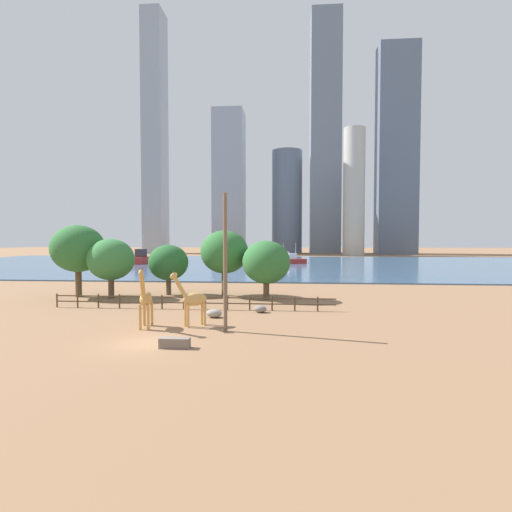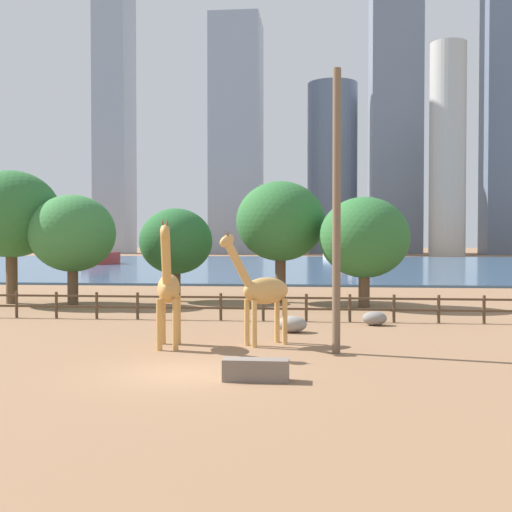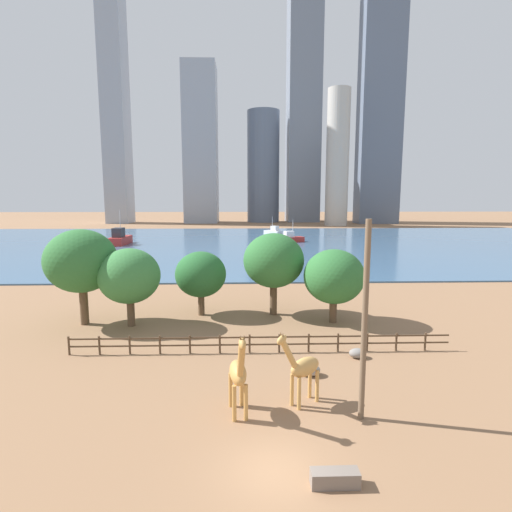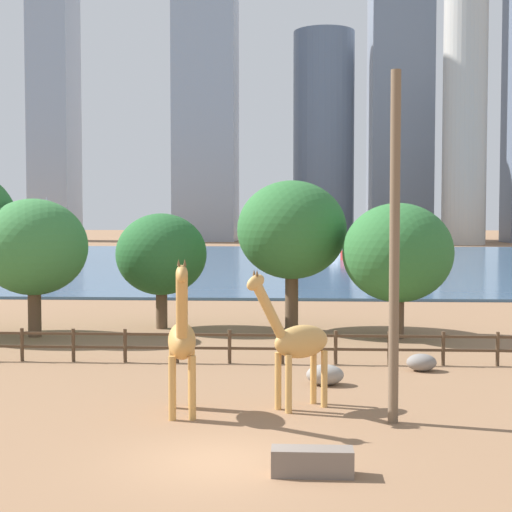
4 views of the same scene
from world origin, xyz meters
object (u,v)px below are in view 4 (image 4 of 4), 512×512
at_px(tree_left_small, 398,253).
at_px(tree_right_small, 161,255).
at_px(giraffe_tall, 297,342).
at_px(boulder_near_fence, 421,362).
at_px(utility_pole, 394,248).
at_px(tree_center_broad, 292,230).
at_px(boat_sailboat, 365,253).
at_px(boat_tug, 335,247).
at_px(giraffe_companion, 182,341).
at_px(boat_ferry, 45,250).
at_px(feeding_trough, 312,462).
at_px(tree_left_large, 34,247).
at_px(boulder_by_pole, 325,375).

relative_size(tree_left_small, tree_right_small, 1.08).
height_order(giraffe_tall, tree_right_small, tree_right_small).
xyz_separation_m(giraffe_tall, boulder_near_fence, (4.56, 5.88, -1.68)).
relative_size(boulder_near_fence, tree_left_small, 0.17).
distance_m(utility_pole, tree_center_broad, 17.64).
height_order(boat_sailboat, boat_tug, boat_sailboat).
relative_size(giraffe_companion, boat_ferry, 0.53).
height_order(feeding_trough, tree_left_small, tree_left_small).
bearing_deg(utility_pole, tree_center_broad, 99.57).
bearing_deg(giraffe_companion, boat_sailboat, 162.51).
height_order(utility_pole, feeding_trough, utility_pole).
bearing_deg(giraffe_companion, tree_right_small, -176.87).
bearing_deg(giraffe_companion, boat_ferry, -167.76).
bearing_deg(utility_pole, giraffe_companion, 175.26).
height_order(utility_pole, boat_ferry, utility_pole).
distance_m(boulder_near_fence, boat_ferry, 72.94).
xyz_separation_m(tree_left_small, boat_sailboat, (3.56, 59.82, -2.87)).
height_order(tree_left_large, tree_center_broad, tree_center_broad).
distance_m(giraffe_tall, boat_sailboat, 73.83).
bearing_deg(boat_sailboat, tree_right_small, -128.51).
relative_size(utility_pole, tree_left_small, 1.53).
bearing_deg(feeding_trough, boulder_by_pole, 86.30).
bearing_deg(utility_pole, boat_tug, 88.28).
height_order(utility_pole, boat_sailboat, utility_pole).
relative_size(utility_pole, boat_ferry, 1.13).
bearing_deg(boat_tug, giraffe_tall, 137.19).
distance_m(tree_left_small, tree_right_small, 11.72).
bearing_deg(boat_tug, boulder_near_fence, 139.98).
xyz_separation_m(utility_pole, tree_center_broad, (-2.93, 17.39, 0.14)).
xyz_separation_m(tree_center_broad, boat_ferry, (-30.11, 53.88, -3.48)).
bearing_deg(tree_center_broad, boulder_by_pole, -84.46).
xyz_separation_m(boulder_by_pole, tree_right_small, (-7.77, 12.72, 3.39)).
xyz_separation_m(tree_right_small, boat_ferry, (-23.57, 53.84, -2.25)).
xyz_separation_m(boulder_by_pole, boat_sailboat, (7.23, 70.03, 0.74)).
bearing_deg(tree_right_small, boulder_by_pole, -58.59).
xyz_separation_m(boulder_near_fence, boat_sailboat, (3.62, 67.48, 0.77)).
bearing_deg(utility_pole, boulder_near_fence, 75.27).
bearing_deg(giraffe_tall, boat_sailboat, -133.05).
xyz_separation_m(giraffe_companion, feeding_trough, (3.61, -4.99, -1.83)).
bearing_deg(utility_pole, tree_right_small, 118.51).
relative_size(boulder_by_pole, tree_right_small, 0.22).
relative_size(giraffe_tall, tree_left_large, 0.65).
distance_m(tree_left_large, tree_right_small, 6.25).
bearing_deg(giraffe_tall, boat_ferry, -103.18).
distance_m(giraffe_tall, boulder_near_fence, 7.63).
height_order(boat_ferry, boat_tug, boat_ferry).
distance_m(utility_pole, boat_ferry, 78.63).
relative_size(giraffe_tall, boat_sailboat, 0.67).
xyz_separation_m(utility_pole, boat_ferry, (-33.04, 71.27, -3.33)).
bearing_deg(giraffe_tall, giraffe_companion, -21.41).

